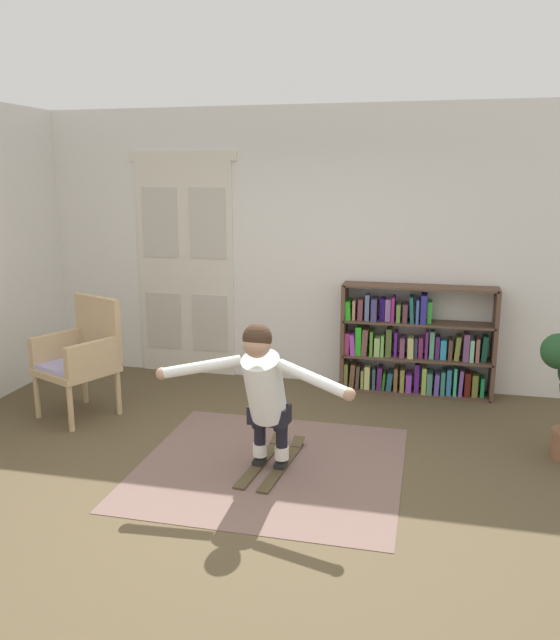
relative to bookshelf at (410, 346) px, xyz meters
The scene contains 8 objects.
ground_plane 2.66m from the bookshelf, 113.88° to the right, with size 7.20×7.20×0.00m, color brown.
back_wall 1.44m from the bookshelf, 168.69° to the left, with size 6.00×0.10×2.90m, color silver.
double_door 2.59m from the bookshelf, behind, with size 1.22×0.05×2.45m.
rug 2.27m from the bookshelf, 115.91° to the right, with size 2.01×1.94×0.01m, color #745A51.
bookshelf is the anchor object (origin of this frame).
wicker_chair 3.22m from the bookshelf, 155.94° to the right, with size 0.79×0.79×1.10m.
skis_pair 2.24m from the bookshelf, 116.20° to the right, with size 0.36×0.94×0.07m.
person_skier 2.37m from the bookshelf, 114.66° to the right, with size 1.47×0.63×1.12m.
Camera 1 is at (1.20, -4.02, 2.21)m, focal length 35.72 mm.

